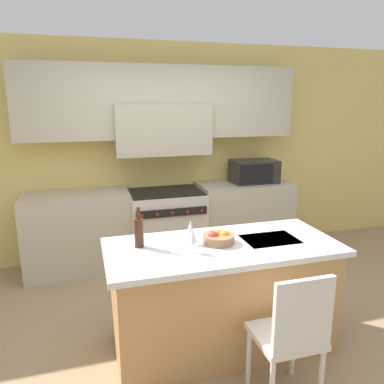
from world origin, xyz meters
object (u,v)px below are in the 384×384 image
(microwave, at_px, (254,171))
(wine_glass_far, at_px, (190,228))
(island_chair, at_px, (292,333))
(wine_bottle, at_px, (139,232))
(wine_glass_near, at_px, (193,236))
(range_stove, at_px, (166,226))
(fruit_bowl, at_px, (218,238))

(microwave, relative_size, wine_glass_far, 3.08)
(microwave, relative_size, island_chair, 0.60)
(wine_bottle, height_order, wine_glass_far, wine_bottle)
(island_chair, bearing_deg, wine_glass_far, 118.97)
(wine_glass_near, distance_m, wine_glass_far, 0.17)
(range_stove, relative_size, wine_bottle, 2.86)
(range_stove, bearing_deg, wine_bottle, -109.02)
(range_stove, height_order, wine_glass_far, wine_glass_far)
(wine_glass_near, xyz_separation_m, wine_glass_far, (0.03, 0.16, 0.00))
(fruit_bowl, bearing_deg, island_chair, -73.35)
(range_stove, relative_size, wine_glass_near, 4.80)
(fruit_bowl, bearing_deg, wine_glass_near, -153.10)
(wine_glass_near, bearing_deg, microwave, 53.63)
(microwave, relative_size, fruit_bowl, 2.33)
(range_stove, relative_size, island_chair, 0.94)
(microwave, bearing_deg, wine_glass_near, -126.37)
(island_chair, xyz_separation_m, wine_glass_near, (-0.48, 0.65, 0.48))
(microwave, xyz_separation_m, island_chair, (-0.91, -2.53, -0.55))
(island_chair, xyz_separation_m, wine_bottle, (-0.84, 0.86, 0.47))
(range_stove, distance_m, microwave, 1.35)
(range_stove, height_order, wine_glass_near, wine_glass_near)
(wine_bottle, distance_m, fruit_bowl, 0.63)
(island_chair, distance_m, fruit_bowl, 0.89)
(fruit_bowl, bearing_deg, wine_glass_far, 170.03)
(microwave, xyz_separation_m, wine_bottle, (-1.76, -1.67, -0.08))
(wine_glass_far, relative_size, fruit_bowl, 0.76)
(fruit_bowl, bearing_deg, wine_bottle, 171.38)
(island_chair, xyz_separation_m, fruit_bowl, (-0.23, 0.77, 0.39))
(island_chair, bearing_deg, wine_glass_near, 126.44)
(wine_glass_far, height_order, fruit_bowl, wine_glass_far)
(range_stove, height_order, fruit_bowl, fruit_bowl)
(microwave, xyz_separation_m, wine_glass_near, (-1.39, -1.89, -0.07))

